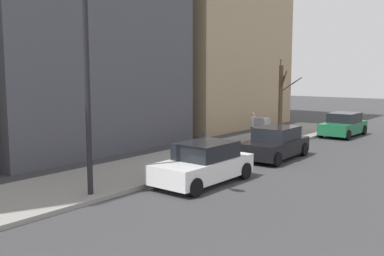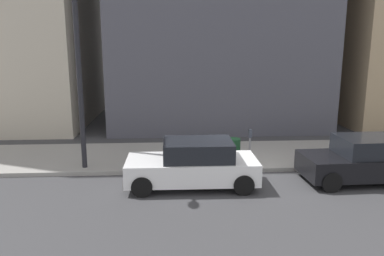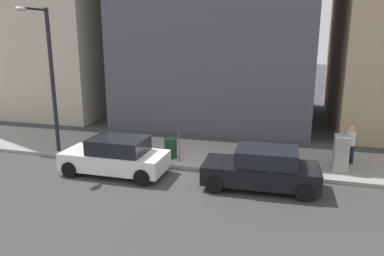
{
  "view_description": "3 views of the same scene",
  "coord_description": "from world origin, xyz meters",
  "px_view_note": "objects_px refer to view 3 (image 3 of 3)",
  "views": [
    {
      "loc": [
        -10.42,
        14.36,
        4.03
      ],
      "look_at": [
        1.78,
        -1.1,
        1.54
      ],
      "focal_mm": 40.0,
      "sensor_mm": 36.0,
      "label": 1
    },
    {
      "loc": [
        -12.72,
        2.68,
        4.44
      ],
      "look_at": [
        1.0,
        1.83,
        1.46
      ],
      "focal_mm": 35.0,
      "sensor_mm": 36.0,
      "label": 2
    },
    {
      "loc": [
        -14.22,
        -4.83,
        5.55
      ],
      "look_at": [
        0.39,
        -0.85,
        1.73
      ],
      "focal_mm": 35.0,
      "sensor_mm": 36.0,
      "label": 3
    }
  ],
  "objects_px": {
    "utility_box": "(341,153)",
    "streetlamp": "(48,69)",
    "parked_car_black": "(262,169)",
    "parked_car_white": "(116,156)",
    "pedestrian_near_meter": "(350,143)",
    "trash_bin": "(171,148)",
    "parking_meter": "(179,144)"
  },
  "relations": [
    {
      "from": "utility_box",
      "to": "streetlamp",
      "type": "bearing_deg",
      "value": 94.6
    },
    {
      "from": "parked_car_black",
      "to": "streetlamp",
      "type": "relative_size",
      "value": 0.66
    },
    {
      "from": "utility_box",
      "to": "streetlamp",
      "type": "distance_m",
      "value": 13.08
    },
    {
      "from": "parked_car_white",
      "to": "pedestrian_near_meter",
      "type": "bearing_deg",
      "value": -69.57
    },
    {
      "from": "parked_car_white",
      "to": "streetlamp",
      "type": "distance_m",
      "value": 5.27
    },
    {
      "from": "utility_box",
      "to": "trash_bin",
      "type": "distance_m",
      "value": 7.16
    },
    {
      "from": "parked_car_white",
      "to": "streetlamp",
      "type": "relative_size",
      "value": 0.65
    },
    {
      "from": "parked_car_white",
      "to": "parking_meter",
      "type": "bearing_deg",
      "value": -53.03
    },
    {
      "from": "trash_bin",
      "to": "streetlamp",
      "type": "bearing_deg",
      "value": 96.39
    },
    {
      "from": "parked_car_black",
      "to": "streetlamp",
      "type": "height_order",
      "value": "streetlamp"
    },
    {
      "from": "parked_car_white",
      "to": "streetlamp",
      "type": "bearing_deg",
      "value": 70.02
    },
    {
      "from": "utility_box",
      "to": "streetlamp",
      "type": "xyz_separation_m",
      "value": [
        -1.02,
        12.65,
        3.17
      ]
    },
    {
      "from": "parking_meter",
      "to": "streetlamp",
      "type": "relative_size",
      "value": 0.21
    },
    {
      "from": "utility_box",
      "to": "trash_bin",
      "type": "relative_size",
      "value": 1.59
    },
    {
      "from": "parked_car_white",
      "to": "parking_meter",
      "type": "distance_m",
      "value": 2.73
    },
    {
      "from": "parked_car_white",
      "to": "streetlamp",
      "type": "height_order",
      "value": "streetlamp"
    },
    {
      "from": "streetlamp",
      "to": "utility_box",
      "type": "bearing_deg",
      "value": -85.4
    },
    {
      "from": "pedestrian_near_meter",
      "to": "utility_box",
      "type": "bearing_deg",
      "value": 37.57
    },
    {
      "from": "parked_car_white",
      "to": "streetlamp",
      "type": "xyz_separation_m",
      "value": [
        1.45,
        3.87,
        3.28
      ]
    },
    {
      "from": "utility_box",
      "to": "trash_bin",
      "type": "bearing_deg",
      "value": 93.21
    },
    {
      "from": "parked_car_black",
      "to": "parking_meter",
      "type": "relative_size",
      "value": 3.15
    },
    {
      "from": "trash_bin",
      "to": "parked_car_black",
      "type": "bearing_deg",
      "value": -115.1
    },
    {
      "from": "parking_meter",
      "to": "trash_bin",
      "type": "xyz_separation_m",
      "value": [
        0.45,
        0.55,
        -0.38
      ]
    },
    {
      "from": "parked_car_black",
      "to": "pedestrian_near_meter",
      "type": "height_order",
      "value": "pedestrian_near_meter"
    },
    {
      "from": "utility_box",
      "to": "parked_car_white",
      "type": "bearing_deg",
      "value": 105.67
    },
    {
      "from": "streetlamp",
      "to": "parked_car_black",
      "type": "bearing_deg",
      "value": -97.9
    },
    {
      "from": "pedestrian_near_meter",
      "to": "parked_car_black",
      "type": "bearing_deg",
      "value": 18.33
    },
    {
      "from": "utility_box",
      "to": "pedestrian_near_meter",
      "type": "xyz_separation_m",
      "value": [
        0.88,
        -0.45,
        0.24
      ]
    },
    {
      "from": "parked_car_black",
      "to": "parked_car_white",
      "type": "distance_m",
      "value": 5.84
    },
    {
      "from": "parking_meter",
      "to": "streetlamp",
      "type": "bearing_deg",
      "value": 91.58
    },
    {
      "from": "trash_bin",
      "to": "pedestrian_near_meter",
      "type": "relative_size",
      "value": 0.54
    },
    {
      "from": "streetlamp",
      "to": "trash_bin",
      "type": "bearing_deg",
      "value": -83.61
    }
  ]
}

